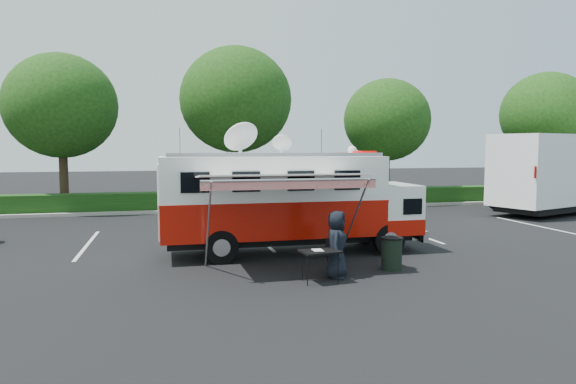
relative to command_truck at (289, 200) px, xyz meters
name	(u,v)px	position (x,y,z in m)	size (l,w,h in m)	color
ground_plane	(292,253)	(0.07, 0.00, -1.68)	(120.00, 120.00, 0.00)	black
back_border	(257,117)	(1.21, 12.90, 3.32)	(60.00, 6.14, 8.87)	#9E998E
stall_lines	(259,237)	(-0.43, 3.00, -1.68)	(24.12, 5.50, 0.01)	silver
command_truck	(289,200)	(0.00, 0.00, 0.00)	(8.17, 2.25, 3.93)	black
awning	(283,178)	(-0.73, -2.34, 0.84)	(4.46, 2.33, 2.70)	silver
person	(336,278)	(0.45, -3.27, -1.68)	(0.85, 0.55, 1.74)	black
folding_table	(320,252)	(-0.08, -3.58, -0.92)	(1.03, 0.80, 0.81)	black
folding_chair	(334,252)	(0.64, -2.50, -1.17)	(0.46, 0.48, 0.88)	black
trash_bin	(392,253)	(2.21, -2.75, -1.23)	(0.60, 0.60, 0.89)	black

